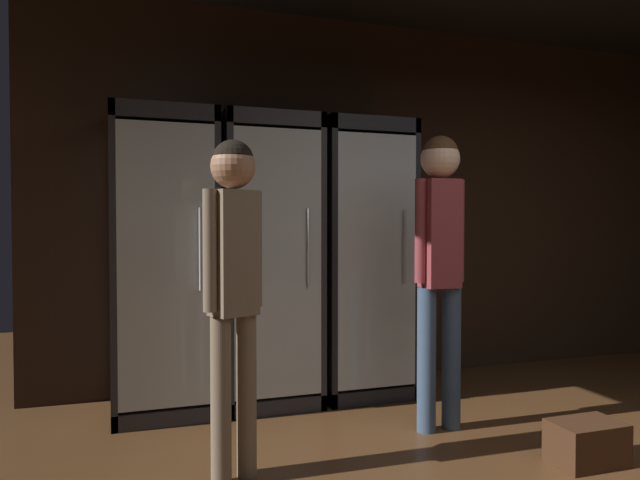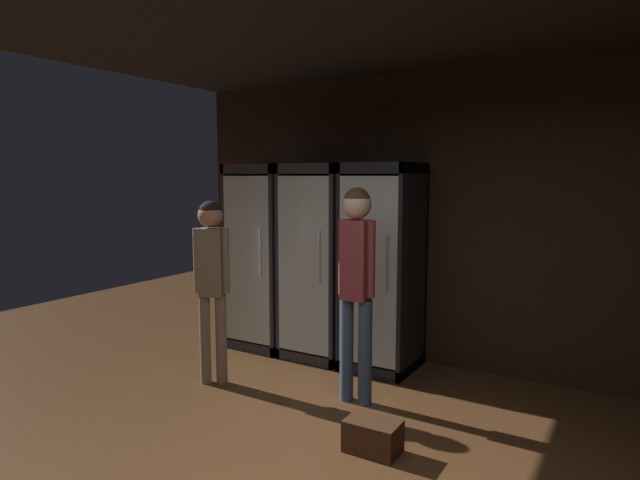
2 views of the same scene
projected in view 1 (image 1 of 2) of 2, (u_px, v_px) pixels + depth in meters
wall_back at (420, 202)px, 4.66m from camera, size 6.00×0.06×2.80m
cooler_far_left at (164, 265)px, 3.71m from camera, size 0.64×0.68×1.94m
cooler_left at (266, 263)px, 3.92m from camera, size 0.64×0.68×1.94m
cooler_center at (357, 260)px, 4.13m from camera, size 0.64×0.68×1.94m
shopper_near at (233, 264)px, 2.67m from camera, size 0.30×0.22×1.61m
shopper_far at (440, 247)px, 3.32m from camera, size 0.32×0.23×1.74m
wine_crate_floor at (587, 443)px, 2.87m from camera, size 0.36×0.23×0.22m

